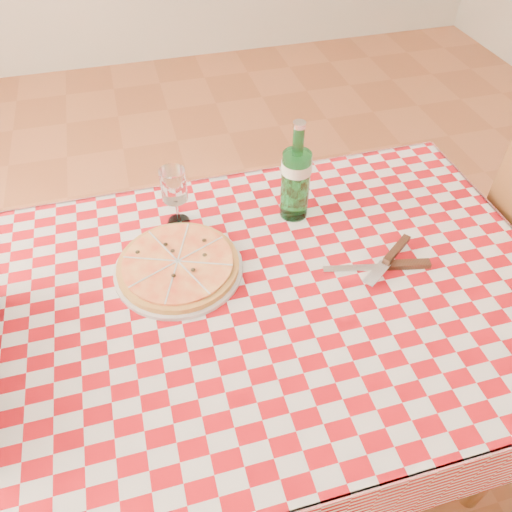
{
  "coord_description": "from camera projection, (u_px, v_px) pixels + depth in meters",
  "views": [
    {
      "loc": [
        -0.23,
        -0.69,
        1.61
      ],
      "look_at": [
        -0.02,
        0.06,
        0.82
      ],
      "focal_mm": 35.0,
      "sensor_mm": 36.0,
      "label": 1
    }
  ],
  "objects": [
    {
      "name": "cutlery",
      "position": [
        386.0,
        263.0,
        1.16
      ],
      "size": [
        0.32,
        0.29,
        0.03
      ],
      "primitive_type": null,
      "rotation": [
        0.0,
        0.0,
        0.28
      ],
      "color": "silver",
      "rests_on": "tablecloth"
    },
    {
      "name": "water_bottle",
      "position": [
        296.0,
        171.0,
        1.21
      ],
      "size": [
        0.09,
        0.09,
        0.27
      ],
      "primitive_type": null,
      "rotation": [
        0.0,
        0.0,
        0.27
      ],
      "color": "#1A692A",
      "rests_on": "tablecloth"
    },
    {
      "name": "tablecloth",
      "position": [
        272.0,
        293.0,
        1.12
      ],
      "size": [
        1.3,
        0.9,
        0.01
      ],
      "primitive_type": "cube",
      "color": "#9C0910",
      "rests_on": "dining_table"
    },
    {
      "name": "pizza_plate",
      "position": [
        178.0,
        265.0,
        1.15
      ],
      "size": [
        0.39,
        0.39,
        0.04
      ],
      "primitive_type": null,
      "rotation": [
        0.0,
        0.0,
        0.42
      ],
      "color": "gold",
      "rests_on": "tablecloth"
    },
    {
      "name": "wine_glass",
      "position": [
        175.0,
        198.0,
        1.22
      ],
      "size": [
        0.08,
        0.08,
        0.16
      ],
      "primitive_type": null,
      "rotation": [
        0.0,
        0.0,
        0.22
      ],
      "color": "white",
      "rests_on": "tablecloth"
    },
    {
      "name": "dining_table",
      "position": [
        271.0,
        319.0,
        1.18
      ],
      "size": [
        1.2,
        0.8,
        0.75
      ],
      "color": "brown",
      "rests_on": "ground"
    }
  ]
}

